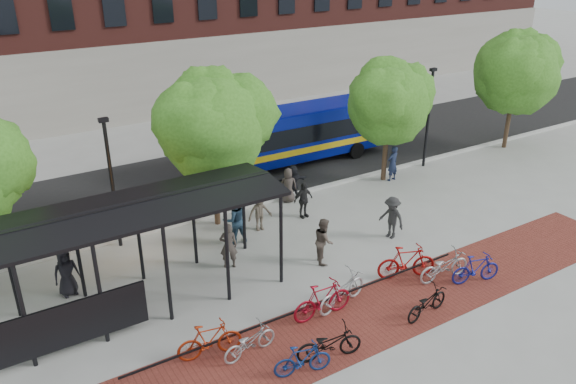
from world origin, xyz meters
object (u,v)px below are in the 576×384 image
bike_1 (210,340)px  pedestrian_6 (288,185)px  bike_5 (323,300)px  bike_2 (250,342)px  pedestrian_4 (303,200)px  bike_9 (406,262)px  pedestrian_8 (324,240)px  tree_c (390,99)px  pedestrian_1 (229,246)px  pedestrian_5 (293,182)px  bike_3 (302,360)px  pedestrian_0 (66,272)px  bus_shelter (111,225)px  bike_6 (342,291)px  bike_4 (329,343)px  pedestrian_2 (235,220)px  bike_8 (427,303)px  pedestrian_3 (260,212)px  lamp_post_right (429,115)px  pedestrian_9 (392,218)px  tree_b (214,120)px  bike_11 (476,269)px  lamp_post_left (112,180)px  bus (290,133)px  pedestrian_7 (393,163)px  tree_d (517,69)px  bike_10 (444,266)px

bike_1 → pedestrian_6: bearing=-33.0°
bike_5 → pedestrian_6: bearing=-22.2°
bike_2 → pedestrian_4: size_ratio=1.08×
bike_9 → pedestrian_8: 3.03m
tree_c → pedestrian_1: bearing=-161.7°
bike_1 → pedestrian_5: bearing=-33.7°
bike_2 → bike_3: bike_3 is taller
bike_2 → pedestrian_0: (-3.71, 5.84, 0.40)m
bus_shelter → bike_2: bus_shelter is taller
bike_6 → bike_5: bearing=87.0°
bike_4 → pedestrian_4: (4.25, 7.82, 0.30)m
pedestrian_2 → pedestrian_6: 4.30m
tree_c → pedestrian_8: (-7.07, -4.85, -3.18)m
bus_shelter → tree_c: size_ratio=1.79×
bike_8 → pedestrian_3: bearing=4.1°
tree_c → pedestrian_2: (-9.18, -1.87, -3.07)m
pedestrian_3 → pedestrian_1: bearing=-137.7°
lamp_post_right → bike_3: (-13.86, -9.65, -2.26)m
pedestrian_3 → pedestrian_9: 5.25m
tree_b → bike_1: (-3.79, -7.42, -3.90)m
bus_shelter → bike_11: size_ratio=5.85×
pedestrian_2 → pedestrian_3: 1.39m
lamp_post_left → pedestrian_5: lamp_post_left is taller
pedestrian_0 → lamp_post_left: bearing=36.1°
bus → bike_4: 15.31m
bike_1 → pedestrian_4: pedestrian_4 is taller
pedestrian_7 → pedestrian_0: bearing=-1.0°
bike_1 → bike_5: bearing=-81.7°
tree_d → bike_9: 16.46m
pedestrian_2 → bike_11: bearing=134.2°
pedestrian_9 → tree_c: bearing=130.8°
lamp_post_right → bike_6: bearing=-145.3°
tree_c → bike_4: bearing=-137.1°
bus_shelter → tree_d: bearing=9.4°
tree_c → tree_d: 9.02m
bus → pedestrian_1: 10.62m
bike_1 → pedestrian_9: bearing=-62.8°
bike_1 → bike_3: (1.83, -1.98, -0.07)m
bus → pedestrian_3: 7.68m
bike_3 → pedestrian_5: bearing=-15.7°
tree_d → bike_11: size_ratio=3.61×
lamp_post_left → bike_9: size_ratio=2.46×
tree_d → pedestrian_8: size_ratio=3.77×
lamp_post_left → bike_9: bearing=-43.8°
bike_1 → pedestrian_1: 4.82m
bike_8 → bike_10: bike_10 is taller
tree_b → bike_6: 8.41m
pedestrian_8 → bike_5: bearing=169.4°
pedestrian_6 → pedestrian_8: (-1.64, -5.09, 0.07)m
bike_9 → pedestrian_3: bearing=46.3°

